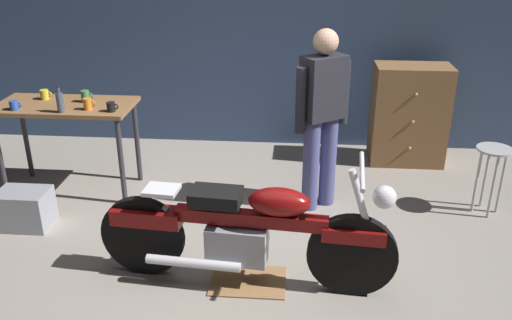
{
  "coord_description": "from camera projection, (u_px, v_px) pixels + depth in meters",
  "views": [
    {
      "loc": [
        0.33,
        -3.44,
        2.46
      ],
      "look_at": [
        -0.01,
        0.7,
        0.65
      ],
      "focal_mm": 37.9,
      "sensor_mm": 36.0,
      "label": 1
    }
  ],
  "objects": [
    {
      "name": "drip_tray",
      "position": [
        249.0,
        281.0,
        4.05
      ],
      "size": [
        0.56,
        0.4,
        0.01
      ],
      "primitive_type": "cube",
      "color": "olive",
      "rests_on": "ground_plane"
    },
    {
      "name": "person_standing",
      "position": [
        322.0,
        113.0,
        4.8
      ],
      "size": [
        0.48,
        0.4,
        1.67
      ],
      "rotation": [
        0.0,
        0.0,
        3.77
      ],
      "color": "#4A4D84",
      "rests_on": "ground_plane"
    },
    {
      "name": "ground_plane",
      "position": [
        250.0,
        274.0,
        4.15
      ],
      "size": [
        12.0,
        12.0,
        0.0
      ],
      "primitive_type": "plane",
      "color": "gray"
    },
    {
      "name": "mug_yellow_tall",
      "position": [
        45.0,
        95.0,
        5.25
      ],
      "size": [
        0.11,
        0.08,
        0.09
      ],
      "color": "yellow",
      "rests_on": "workbench"
    },
    {
      "name": "mug_orange_travel",
      "position": [
        88.0,
        104.0,
        4.95
      ],
      "size": [
        0.11,
        0.08,
        0.11
      ],
      "color": "orange",
      "rests_on": "workbench"
    },
    {
      "name": "workbench",
      "position": [
        66.0,
        115.0,
        5.18
      ],
      "size": [
        1.3,
        0.64,
        0.9
      ],
      "color": "brown",
      "rests_on": "ground_plane"
    },
    {
      "name": "mug_green_speckled",
      "position": [
        86.0,
        96.0,
        5.17
      ],
      "size": [
        0.11,
        0.08,
        0.11
      ],
      "color": "#3D7F4C",
      "rests_on": "workbench"
    },
    {
      "name": "mug_black_matte",
      "position": [
        111.0,
        107.0,
        4.9
      ],
      "size": [
        0.11,
        0.08,
        0.09
      ],
      "color": "black",
      "rests_on": "workbench"
    },
    {
      "name": "wooden_dresser",
      "position": [
        409.0,
        115.0,
        5.92
      ],
      "size": [
        0.8,
        0.47,
        1.1
      ],
      "color": "brown",
      "rests_on": "ground_plane"
    },
    {
      "name": "storage_bin",
      "position": [
        25.0,
        209.0,
        4.75
      ],
      "size": [
        0.44,
        0.32,
        0.34
      ],
      "primitive_type": "cube",
      "color": "gray",
      "rests_on": "ground_plane"
    },
    {
      "name": "motorcycle",
      "position": [
        246.0,
        230.0,
        3.87
      ],
      "size": [
        2.19,
        0.6,
        1.0
      ],
      "rotation": [
        0.0,
        0.0,
        -0.09
      ],
      "color": "black",
      "rests_on": "ground_plane"
    },
    {
      "name": "shop_stool",
      "position": [
        493.0,
        163.0,
        4.85
      ],
      "size": [
        0.32,
        0.32,
        0.64
      ],
      "color": "#B2B2B7",
      "rests_on": "ground_plane"
    },
    {
      "name": "mug_blue_enamel",
      "position": [
        14.0,
        105.0,
        4.95
      ],
      "size": [
        0.11,
        0.08,
        0.09
      ],
      "color": "#2D51AD",
      "rests_on": "workbench"
    },
    {
      "name": "back_wall",
      "position": [
        272.0,
        13.0,
        6.09
      ],
      "size": [
        8.0,
        0.12,
        3.1
      ],
      "primitive_type": "cube",
      "color": "#384C70",
      "rests_on": "ground_plane"
    },
    {
      "name": "bottle",
      "position": [
        60.0,
        102.0,
        4.86
      ],
      "size": [
        0.06,
        0.06,
        0.24
      ],
      "color": "#3F4C59",
      "rests_on": "workbench"
    }
  ]
}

